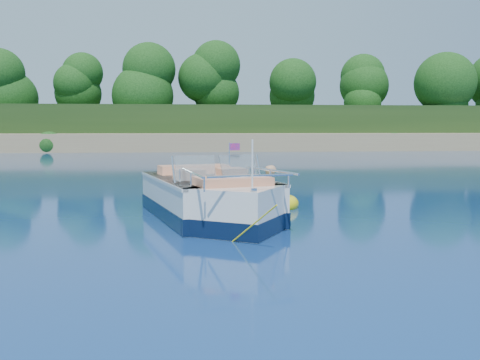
{
  "coord_description": "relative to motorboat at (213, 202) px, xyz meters",
  "views": [
    {
      "loc": [
        -3.4,
        -9.58,
        2.08
      ],
      "look_at": [
        -2.16,
        2.64,
        0.85
      ],
      "focal_mm": 40.0,
      "sensor_mm": 36.0,
      "label": 1
    }
  ],
  "objects": [
    {
      "name": "tow_tube",
      "position": [
        1.57,
        1.73,
        -0.3
      ],
      "size": [
        1.53,
        1.53,
        0.39
      ],
      "rotation": [
        0.0,
        0.0,
        0.03
      ],
      "color": "yellow",
      "rests_on": "ground"
    },
    {
      "name": "shoreline",
      "position": [
        2.82,
        61.52,
        0.57
      ],
      "size": [
        170.0,
        59.0,
        6.0
      ],
      "color": "#937A55",
      "rests_on": "ground"
    },
    {
      "name": "boy",
      "position": [
        1.56,
        1.77,
        -0.41
      ],
      "size": [
        0.65,
        0.95,
        1.7
      ],
      "primitive_type": "imported",
      "rotation": [
        0.0,
        -0.17,
        1.9
      ],
      "color": "tan",
      "rests_on": "ground"
    },
    {
      "name": "treeline",
      "position": [
        2.86,
        38.76,
        5.14
      ],
      "size": [
        150.0,
        7.12,
        8.19
      ],
      "color": "#311F10",
      "rests_on": "ground"
    },
    {
      "name": "ground",
      "position": [
        2.82,
        -2.25,
        -0.41
      ],
      "size": [
        160.0,
        160.0,
        0.0
      ],
      "primitive_type": "plane",
      "color": "#0B1A4F",
      "rests_on": "ground"
    },
    {
      "name": "motorboat",
      "position": [
        0.0,
        0.0,
        0.0
      ],
      "size": [
        3.23,
        6.16,
        2.09
      ],
      "rotation": [
        0.0,
        0.0,
        0.26
      ],
      "color": "silver",
      "rests_on": "ground"
    }
  ]
}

